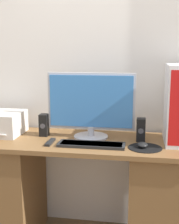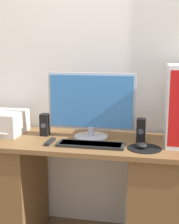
{
  "view_description": "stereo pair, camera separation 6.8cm",
  "coord_description": "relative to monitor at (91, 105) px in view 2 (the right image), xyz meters",
  "views": [
    {
      "loc": [
        0.39,
        -1.72,
        1.38
      ],
      "look_at": [
        0.06,
        0.28,
        0.97
      ],
      "focal_mm": 50.0,
      "sensor_mm": 36.0,
      "label": 1
    },
    {
      "loc": [
        0.45,
        -1.71,
        1.38
      ],
      "look_at": [
        0.06,
        0.28,
        0.97
      ],
      "focal_mm": 50.0,
      "sensor_mm": 36.0,
      "label": 2
    }
  ],
  "objects": [
    {
      "name": "wall_back",
      "position": [
        -0.04,
        0.27,
        0.35
      ],
      "size": [
        6.4,
        0.13,
        2.83
      ],
      "color": "white",
      "rests_on": "ground_plane"
    },
    {
      "name": "desk",
      "position": [
        -0.06,
        -0.06,
        -0.61
      ],
      "size": [
        1.57,
        0.56,
        0.78
      ],
      "color": "brown",
      "rests_on": "ground_plane"
    },
    {
      "name": "monitor",
      "position": [
        0.0,
        0.0,
        0.0
      ],
      "size": [
        0.6,
        0.24,
        0.45
      ],
      "color": "#B7B7BC",
      "rests_on": "desk"
    },
    {
      "name": "keyboard",
      "position": [
        0.03,
        -0.19,
        -0.22
      ],
      "size": [
        0.43,
        0.13,
        0.02
      ],
      "color": "black",
      "rests_on": "desk"
    },
    {
      "name": "mousepad",
      "position": [
        0.37,
        -0.17,
        -0.23
      ],
      "size": [
        0.21,
        0.21,
        0.0
      ],
      "color": "black",
      "rests_on": "desk"
    },
    {
      "name": "mouse",
      "position": [
        0.35,
        -0.17,
        -0.21
      ],
      "size": [
        0.07,
        0.08,
        0.03
      ],
      "color": "black",
      "rests_on": "mousepad"
    },
    {
      "name": "printer",
      "position": [
        -0.67,
        -0.0,
        -0.15
      ],
      "size": [
        0.32,
        0.3,
        0.16
      ],
      "color": "beige",
      "rests_on": "desk"
    },
    {
      "name": "speaker_left",
      "position": [
        -0.34,
        -0.0,
        -0.16
      ],
      "size": [
        0.06,
        0.07,
        0.16
      ],
      "color": "black",
      "rests_on": "desk"
    },
    {
      "name": "speaker_right",
      "position": [
        0.34,
        -0.03,
        -0.16
      ],
      "size": [
        0.06,
        0.07,
        0.16
      ],
      "color": "black",
      "rests_on": "desk"
    },
    {
      "name": "remote_control",
      "position": [
        -0.24,
        -0.17,
        -0.23
      ],
      "size": [
        0.03,
        0.15,
        0.02
      ],
      "color": "black",
      "rests_on": "desk"
    }
  ]
}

